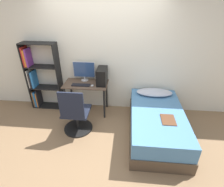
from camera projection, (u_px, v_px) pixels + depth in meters
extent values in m
plane|color=#846647|center=(96.00, 144.00, 3.27)|extent=(14.00, 14.00, 0.00)
cube|color=silver|center=(104.00, 57.00, 3.84)|extent=(8.00, 0.05, 2.50)
cube|color=brown|center=(86.00, 84.00, 3.87)|extent=(0.97, 0.53, 0.02)
cylinder|color=black|center=(66.00, 102.00, 3.90)|extent=(0.04, 0.04, 0.71)
cylinder|color=black|center=(104.00, 104.00, 3.83)|extent=(0.04, 0.04, 0.71)
cylinder|color=black|center=(72.00, 93.00, 4.28)|extent=(0.04, 0.04, 0.71)
cylinder|color=black|center=(107.00, 94.00, 4.20)|extent=(0.04, 0.04, 0.71)
cube|color=black|center=(29.00, 77.00, 4.06)|extent=(0.02, 0.28, 1.58)
cube|color=black|center=(59.00, 78.00, 4.00)|extent=(0.02, 0.28, 1.58)
cube|color=black|center=(50.00, 105.00, 4.41)|extent=(0.72, 0.28, 0.02)
cube|color=black|center=(46.00, 87.00, 4.16)|extent=(0.72, 0.28, 0.02)
cube|color=black|center=(42.00, 67.00, 3.91)|extent=(0.72, 0.28, 0.02)
cube|color=black|center=(37.00, 43.00, 3.66)|extent=(0.72, 0.28, 0.02)
cube|color=brown|center=(35.00, 98.00, 4.34)|extent=(0.03, 0.24, 0.41)
cube|color=#2870B7|center=(37.00, 98.00, 4.33)|extent=(0.04, 0.24, 0.40)
cube|color=orange|center=(39.00, 98.00, 4.34)|extent=(0.02, 0.24, 0.37)
cube|color=black|center=(39.00, 97.00, 4.31)|extent=(0.02, 0.24, 0.46)
cube|color=beige|center=(30.00, 78.00, 4.08)|extent=(0.02, 0.24, 0.43)
cube|color=black|center=(32.00, 80.00, 4.10)|extent=(0.04, 0.24, 0.34)
cube|color=#2870B7|center=(34.00, 79.00, 4.08)|extent=(0.04, 0.24, 0.39)
cube|color=red|center=(25.00, 56.00, 3.83)|extent=(0.03, 0.24, 0.43)
cube|color=orange|center=(27.00, 58.00, 3.84)|extent=(0.04, 0.24, 0.38)
cube|color=#7A338E|center=(29.00, 57.00, 3.83)|extent=(0.03, 0.24, 0.39)
cylinder|color=black|center=(78.00, 128.00, 3.65)|extent=(0.58, 0.58, 0.03)
cylinder|color=black|center=(78.00, 120.00, 3.55)|extent=(0.05, 0.05, 0.39)
cube|color=black|center=(76.00, 111.00, 3.44)|extent=(0.51, 0.51, 0.04)
cube|color=black|center=(71.00, 106.00, 3.10)|extent=(0.46, 0.04, 0.53)
cube|color=#4C3D2D|center=(155.00, 129.00, 3.47)|extent=(1.01, 1.84, 0.24)
cube|color=teal|center=(157.00, 118.00, 3.34)|extent=(0.98, 1.80, 0.29)
ellipsoid|color=#B2B7C6|center=(154.00, 92.00, 3.82)|extent=(0.77, 0.36, 0.11)
cube|color=#56331E|center=(168.00, 120.00, 3.05)|extent=(0.24, 0.32, 0.01)
cylinder|color=#B7B7BC|center=(85.00, 80.00, 4.02)|extent=(0.16, 0.16, 0.01)
cylinder|color=#B7B7BC|center=(85.00, 78.00, 3.99)|extent=(0.04, 0.04, 0.08)
cube|color=#B7B7BC|center=(84.00, 69.00, 3.90)|extent=(0.49, 0.01, 0.36)
cube|color=navy|center=(84.00, 70.00, 3.89)|extent=(0.47, 0.01, 0.34)
cube|color=black|center=(81.00, 85.00, 3.78)|extent=(0.40, 0.12, 0.02)
cube|color=black|center=(102.00, 76.00, 3.79)|extent=(0.20, 0.41, 0.35)
ellipsoid|color=silver|center=(92.00, 85.00, 3.76)|extent=(0.06, 0.09, 0.02)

